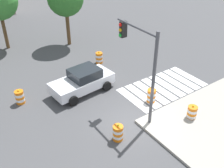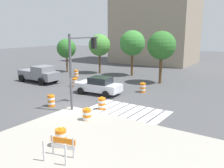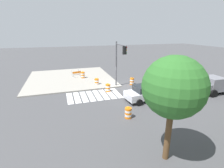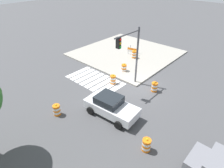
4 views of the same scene
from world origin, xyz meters
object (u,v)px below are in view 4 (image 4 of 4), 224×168
(sports_car, at_px, (111,106))
(traffic_light_pole, at_px, (130,49))
(traffic_barrel_near_corner, at_px, (154,87))
(traffic_barrel_far_curb, at_px, (113,80))
(traffic_barrel_crosswalk_end, at_px, (124,68))
(construction_barricade, at_px, (133,50))
(traffic_barrel_on_sidewalk, at_px, (134,54))
(traffic_barrel_lane_center, at_px, (57,110))
(traffic_barrel_median_far, at_px, (146,145))

(sports_car, xyz_separation_m, traffic_light_pole, (1.40, -4.07, 3.10))
(traffic_barrel_near_corner, height_order, traffic_barrel_far_curb, same)
(sports_car, height_order, traffic_barrel_far_curb, sports_car)
(traffic_barrel_crosswalk_end, relative_size, traffic_barrel_far_curb, 1.00)
(traffic_barrel_near_corner, height_order, construction_barricade, construction_barricade)
(traffic_barrel_crosswalk_end, distance_m, traffic_barrel_on_sidewalk, 3.83)
(traffic_barrel_far_curb, relative_size, traffic_light_pole, 0.19)
(sports_car, relative_size, traffic_barrel_on_sidewalk, 4.36)
(traffic_barrel_crosswalk_end, relative_size, traffic_barrel_lane_center, 1.00)
(traffic_barrel_median_far, distance_m, traffic_barrel_lane_center, 7.35)
(traffic_barrel_crosswalk_end, relative_size, traffic_barrel_median_far, 1.00)
(traffic_barrel_lane_center, bearing_deg, traffic_barrel_median_far, -165.91)
(traffic_barrel_lane_center, bearing_deg, construction_barricade, -78.67)
(traffic_barrel_median_far, bearing_deg, traffic_barrel_far_curb, -33.86)
(sports_car, height_order, traffic_barrel_median_far, sports_car)
(traffic_barrel_lane_center, bearing_deg, traffic_barrel_crosswalk_end, -86.26)
(traffic_barrel_median_far, height_order, traffic_light_pole, traffic_light_pole)
(construction_barricade, height_order, traffic_light_pole, traffic_light_pole)
(sports_car, xyz_separation_m, traffic_barrel_crosswalk_end, (3.73, -6.28, -0.36))
(traffic_barrel_crosswalk_end, height_order, traffic_barrel_median_far, same)
(traffic_barrel_median_far, relative_size, traffic_barrel_on_sidewalk, 1.00)
(sports_car, distance_m, traffic_light_pole, 5.30)
(traffic_barrel_on_sidewalk, distance_m, traffic_light_pole, 7.60)
(sports_car, xyz_separation_m, traffic_barrel_median_far, (-4.00, 1.08, -0.36))
(sports_car, bearing_deg, construction_barricade, -61.35)
(traffic_light_pole, bearing_deg, sports_car, 108.98)
(traffic_barrel_near_corner, height_order, traffic_barrel_median_far, same)
(traffic_barrel_near_corner, height_order, traffic_barrel_crosswalk_end, same)
(traffic_barrel_lane_center, height_order, construction_barricade, construction_barricade)
(traffic_barrel_on_sidewalk, bearing_deg, traffic_barrel_lane_center, 98.35)
(traffic_barrel_near_corner, height_order, traffic_light_pole, traffic_light_pole)
(traffic_barrel_on_sidewalk, bearing_deg, traffic_barrel_far_curb, 107.90)
(sports_car, xyz_separation_m, traffic_barrel_on_sidewalk, (5.00, -9.89, -0.21))
(traffic_light_pole, bearing_deg, traffic_barrel_median_far, 136.37)
(traffic_barrel_median_far, relative_size, construction_barricade, 0.74)
(traffic_barrel_crosswalk_end, bearing_deg, traffic_barrel_median_far, 136.40)
(traffic_light_pole, bearing_deg, traffic_barrel_lane_center, 76.01)
(sports_car, bearing_deg, traffic_barrel_median_far, 164.87)
(traffic_barrel_median_far, bearing_deg, traffic_barrel_near_corner, -63.03)
(traffic_barrel_far_curb, relative_size, traffic_barrel_lane_center, 1.00)
(construction_barricade, bearing_deg, traffic_barrel_lane_center, 101.33)
(traffic_barrel_crosswalk_end, height_order, construction_barricade, construction_barricade)
(sports_car, distance_m, traffic_barrel_lane_center, 4.26)
(sports_car, relative_size, traffic_barrel_median_far, 4.36)
(sports_car, distance_m, traffic_barrel_median_far, 4.16)
(traffic_barrel_near_corner, bearing_deg, construction_barricade, -39.68)
(traffic_barrel_crosswalk_end, height_order, traffic_light_pole, traffic_light_pole)
(traffic_barrel_far_curb, height_order, traffic_barrel_on_sidewalk, traffic_barrel_on_sidewalk)
(traffic_light_pole, bearing_deg, construction_barricade, -56.16)
(traffic_barrel_near_corner, distance_m, traffic_light_pole, 4.25)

